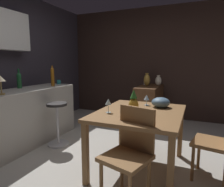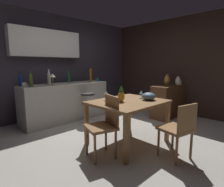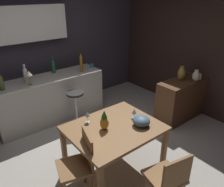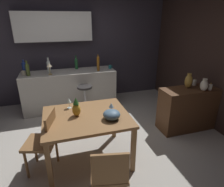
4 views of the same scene
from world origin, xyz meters
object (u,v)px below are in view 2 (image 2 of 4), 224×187
bar_stool (88,107)px  wine_bottle_amber (91,75)px  wine_bottle_clear (49,78)px  wine_bottle_green (69,77)px  vase_brass (167,80)px  wine_bottle_olive (31,80)px  cup_cream (24,85)px  pineapple_centerpiece (121,95)px  wine_glass_left (106,93)px  chair_near_window (105,124)px  cup_teal (97,79)px  vase_ceramic_ivory (178,81)px  fruit_bowl (149,96)px  wine_glass_right (141,92)px  wine_bottle_cobalt (20,80)px  pillar_candle_short (168,82)px  counter_lamp (53,76)px  sideboard_cabinet (169,101)px  dining_table (128,106)px  pillar_candle_tall (180,83)px  chair_by_doorway (179,128)px

bar_stool → wine_bottle_amber: (0.39, 0.39, 0.71)m
wine_bottle_clear → wine_bottle_green: size_ratio=1.07×
bar_stool → vase_brass: bearing=-29.7°
wine_bottle_olive → cup_cream: bearing=140.1°
pineapple_centerpiece → wine_glass_left: bearing=105.8°
chair_near_window → wine_bottle_clear: size_ratio=2.62×
cup_teal → vase_ceramic_ivory: bearing=-54.7°
wine_glass_left → fruit_bowl: 0.74m
wine_glass_right → wine_bottle_cobalt: 2.52m
wine_bottle_clear → cup_teal: (1.40, 0.01, -0.12)m
wine_bottle_green → cup_cream: (-1.14, -0.19, -0.10)m
pillar_candle_short → vase_brass: vase_brass is taller
vase_ceramic_ivory → wine_bottle_amber: bearing=133.7°
cup_teal → counter_lamp: counter_lamp is taller
fruit_bowl → wine_bottle_green: bearing=94.7°
sideboard_cabinet → wine_bottle_cobalt: 3.56m
wine_glass_right → cup_cream: cup_cream is taller
vase_ceramic_ivory → dining_table: bearing=-175.5°
chair_near_window → counter_lamp: counter_lamp is taller
bar_stool → wine_bottle_clear: (-0.68, 0.49, 0.69)m
bar_stool → pillar_candle_tall: pillar_candle_tall is taller
vase_ceramic_ivory → pillar_candle_tall: bearing=0.4°
wine_glass_left → pillar_candle_short: (2.40, 0.15, 0.01)m
chair_by_doorway → counter_lamp: (-0.56, 2.62, 0.63)m
wine_bottle_amber → pillar_candle_tall: size_ratio=2.70×
dining_table → pillar_candle_tall: pillar_candle_tall is taller
sideboard_cabinet → cup_cream: (-3.02, 1.58, 0.53)m
wine_glass_right → cup_cream: size_ratio=1.14×
wine_bottle_green → cup_cream: size_ratio=2.52×
dining_table → wine_bottle_olive: 2.08m
pillar_candle_tall → chair_near_window: bearing=-175.2°
bar_stool → fruit_bowl: size_ratio=2.91×
vase_ceramic_ivory → pineapple_centerpiece: bearing=-176.8°
wine_bottle_cobalt → chair_by_doorway: bearing=-69.7°
counter_lamp → vase_ceramic_ivory: bearing=-31.3°
cup_cream → vase_ceramic_ivory: size_ratio=0.56×
wine_bottle_amber → wine_bottle_green: wine_bottle_amber is taller
counter_lamp → fruit_bowl: bearing=-67.9°
wine_bottle_clear → wine_bottle_cobalt: bearing=157.4°
wine_glass_left → wine_bottle_green: bearing=79.1°
wine_glass_right → vase_brass: bearing=13.2°
wine_bottle_clear → chair_near_window: bearing=-93.1°
vase_brass → wine_bottle_olive: bearing=153.5°
wine_bottle_olive → cup_cream: 0.16m
wine_glass_right → pillar_candle_tall: (1.91, 0.16, 0.03)m
wine_bottle_olive → wine_bottle_amber: 1.51m
chair_near_window → pillar_candle_short: pillar_candle_short is taller
wine_bottle_amber → pillar_candle_tall: 2.35m
wine_bottle_clear → cup_teal: 1.40m
fruit_bowl → cup_cream: size_ratio=1.86×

